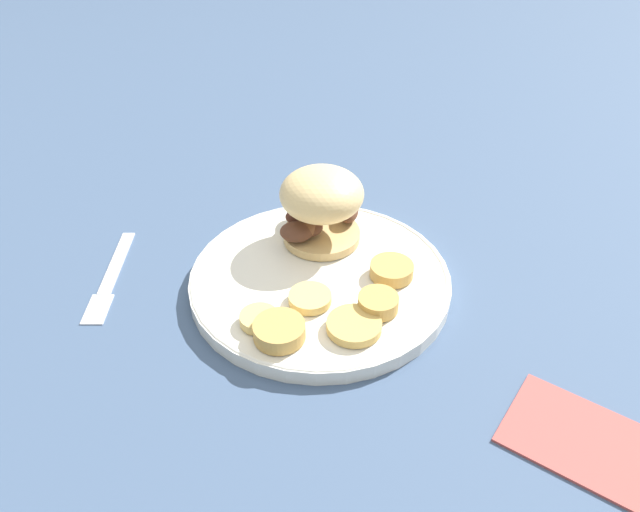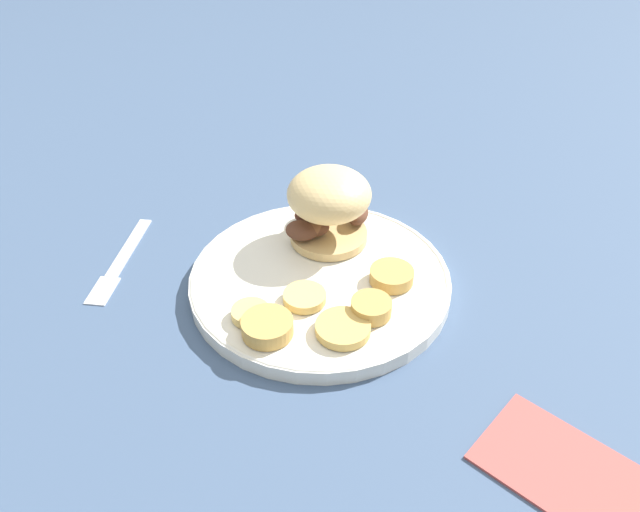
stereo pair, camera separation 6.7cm
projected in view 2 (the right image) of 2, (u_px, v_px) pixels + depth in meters
name	position (u px, v px, depth m)	size (l,w,h in m)	color
ground_plane	(320.00, 286.00, 0.70)	(4.00, 4.00, 0.00)	#3D5170
dinner_plate	(320.00, 279.00, 0.70)	(0.29, 0.29, 0.02)	white
sandwich	(326.00, 203.00, 0.71)	(0.11, 0.10, 0.09)	tan
potato_round_0	(251.00, 313.00, 0.63)	(0.04, 0.04, 0.01)	#DBB766
potato_round_1	(267.00, 327.00, 0.61)	(0.05, 0.05, 0.02)	tan
potato_round_2	(343.00, 328.00, 0.62)	(0.06, 0.06, 0.01)	tan
potato_round_3	(305.00, 297.00, 0.65)	(0.05, 0.05, 0.01)	#DBB766
potato_round_4	(371.00, 308.00, 0.63)	(0.04, 0.04, 0.02)	tan
potato_round_5	(391.00, 278.00, 0.67)	(0.05, 0.05, 0.01)	tan
fork	(121.00, 260.00, 0.74)	(0.16, 0.03, 0.00)	silver
napkin	(566.00, 470.00, 0.51)	(0.14, 0.09, 0.01)	#B24C47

